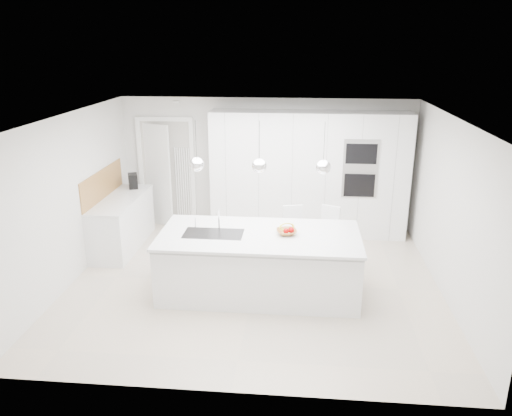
# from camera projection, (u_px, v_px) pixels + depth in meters

# --- Properties ---
(floor) EXTENTS (5.50, 5.50, 0.00)m
(floor) POSITION_uv_depth(u_px,v_px,m) (254.00, 283.00, 7.57)
(floor) COLOR beige
(floor) RESTS_ON ground
(wall_back) EXTENTS (5.50, 0.00, 5.50)m
(wall_back) POSITION_uv_depth(u_px,v_px,m) (267.00, 164.00, 9.53)
(wall_back) COLOR silver
(wall_back) RESTS_ON ground
(wall_left) EXTENTS (0.00, 5.00, 5.00)m
(wall_left) POSITION_uv_depth(u_px,v_px,m) (70.00, 199.00, 7.41)
(wall_left) COLOR silver
(wall_left) RESTS_ON ground
(ceiling) EXTENTS (5.50, 5.50, 0.00)m
(ceiling) POSITION_uv_depth(u_px,v_px,m) (254.00, 117.00, 6.77)
(ceiling) COLOR white
(ceiling) RESTS_ON wall_back
(tall_cabinets) EXTENTS (3.60, 0.60, 2.30)m
(tall_cabinets) POSITION_uv_depth(u_px,v_px,m) (309.00, 174.00, 9.21)
(tall_cabinets) COLOR white
(tall_cabinets) RESTS_ON floor
(oven_stack) EXTENTS (0.62, 0.04, 1.05)m
(oven_stack) POSITION_uv_depth(u_px,v_px,m) (360.00, 169.00, 8.77)
(oven_stack) COLOR #A5A5A8
(oven_stack) RESTS_ON tall_cabinets
(doorway_frame) EXTENTS (1.11, 0.08, 2.13)m
(doorway_frame) POSITION_uv_depth(u_px,v_px,m) (167.00, 174.00, 9.75)
(doorway_frame) COLOR white
(doorway_frame) RESTS_ON floor
(hallway_door) EXTENTS (0.76, 0.38, 2.00)m
(hallway_door) POSITION_uv_depth(u_px,v_px,m) (154.00, 175.00, 9.73)
(hallway_door) COLOR white
(hallway_door) RESTS_ON floor
(radiator) EXTENTS (0.32, 0.04, 1.40)m
(radiator) POSITION_uv_depth(u_px,v_px,m) (183.00, 183.00, 9.76)
(radiator) COLOR white
(radiator) RESTS_ON floor
(left_base_cabinets) EXTENTS (0.60, 1.80, 0.86)m
(left_base_cabinets) POSITION_uv_depth(u_px,v_px,m) (122.00, 224.00, 8.78)
(left_base_cabinets) COLOR white
(left_base_cabinets) RESTS_ON floor
(left_worktop) EXTENTS (0.62, 1.82, 0.04)m
(left_worktop) POSITION_uv_depth(u_px,v_px,m) (120.00, 199.00, 8.64)
(left_worktop) COLOR silver
(left_worktop) RESTS_ON left_base_cabinets
(oak_backsplash) EXTENTS (0.02, 1.80, 0.50)m
(oak_backsplash) POSITION_uv_depth(u_px,v_px,m) (103.00, 184.00, 8.58)
(oak_backsplash) COLOR #AA783E
(oak_backsplash) RESTS_ON wall_left
(island_base) EXTENTS (2.80, 1.20, 0.86)m
(island_base) POSITION_uv_depth(u_px,v_px,m) (259.00, 266.00, 7.14)
(island_base) COLOR white
(island_base) RESTS_ON floor
(island_worktop) EXTENTS (2.84, 1.40, 0.04)m
(island_worktop) POSITION_uv_depth(u_px,v_px,m) (259.00, 235.00, 7.04)
(island_worktop) COLOR silver
(island_worktop) RESTS_ON island_base
(island_sink) EXTENTS (0.84, 0.44, 0.18)m
(island_sink) POSITION_uv_depth(u_px,v_px,m) (214.00, 239.00, 7.07)
(island_sink) COLOR #3F3F42
(island_sink) RESTS_ON island_worktop
(island_tap) EXTENTS (0.02, 0.02, 0.30)m
(island_tap) POSITION_uv_depth(u_px,v_px,m) (219.00, 219.00, 7.18)
(island_tap) COLOR white
(island_tap) RESTS_ON island_worktop
(pendant_left) EXTENTS (0.20, 0.20, 0.20)m
(pendant_left) POSITION_uv_depth(u_px,v_px,m) (197.00, 164.00, 6.75)
(pendant_left) COLOR white
(pendant_left) RESTS_ON ceiling
(pendant_mid) EXTENTS (0.20, 0.20, 0.20)m
(pendant_mid) POSITION_uv_depth(u_px,v_px,m) (259.00, 166.00, 6.67)
(pendant_mid) COLOR white
(pendant_mid) RESTS_ON ceiling
(pendant_right) EXTENTS (0.20, 0.20, 0.20)m
(pendant_right) POSITION_uv_depth(u_px,v_px,m) (323.00, 167.00, 6.60)
(pendant_right) COLOR white
(pendant_right) RESTS_ON ceiling
(fruit_bowl) EXTENTS (0.34, 0.34, 0.07)m
(fruit_bowl) POSITION_uv_depth(u_px,v_px,m) (287.00, 232.00, 7.01)
(fruit_bowl) COLOR #AA783E
(fruit_bowl) RESTS_ON island_worktop
(espresso_machine) EXTENTS (0.24, 0.29, 0.27)m
(espresso_machine) POSITION_uv_depth(u_px,v_px,m) (133.00, 181.00, 9.21)
(espresso_machine) COLOR black
(espresso_machine) RESTS_ON left_worktop
(bar_stool_left) EXTENTS (0.42, 0.52, 1.00)m
(bar_stool_left) POSITION_uv_depth(u_px,v_px,m) (292.00, 238.00, 7.96)
(bar_stool_left) COLOR white
(bar_stool_left) RESTS_ON floor
(bar_stool_right) EXTENTS (0.49, 0.55, 0.99)m
(bar_stool_right) POSITION_uv_depth(u_px,v_px,m) (330.00, 238.00, 7.96)
(bar_stool_right) COLOR white
(bar_stool_right) RESTS_ON floor
(apple_a) EXTENTS (0.09, 0.09, 0.09)m
(apple_a) POSITION_uv_depth(u_px,v_px,m) (291.00, 230.00, 6.98)
(apple_a) COLOR #A80506
(apple_a) RESTS_ON fruit_bowl
(apple_b) EXTENTS (0.08, 0.08, 0.08)m
(apple_b) POSITION_uv_depth(u_px,v_px,m) (286.00, 231.00, 6.95)
(apple_b) COLOR #A80506
(apple_b) RESTS_ON fruit_bowl
(banana_bunch) EXTENTS (0.25, 0.18, 0.22)m
(banana_bunch) POSITION_uv_depth(u_px,v_px,m) (287.00, 227.00, 6.96)
(banana_bunch) COLOR yellow
(banana_bunch) RESTS_ON fruit_bowl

